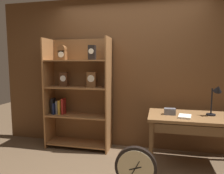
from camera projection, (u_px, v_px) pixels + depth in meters
back_wood_panel at (130, 74)px, 3.61m from camera, size 4.80×0.05×2.60m
bookshelf at (78, 94)px, 3.63m from camera, size 1.12×0.40×1.90m
workbench at (194, 122)px, 2.91m from camera, size 1.25×0.72×0.75m
desk_lamp at (216, 95)px, 2.87m from camera, size 0.18×0.18×0.45m
toolbox_small at (170, 111)px, 2.98m from camera, size 0.16×0.10×0.09m
open_repair_manual at (185, 116)px, 2.83m from camera, size 0.20×0.25×0.02m
round_clock_large at (136, 168)px, 2.41m from camera, size 0.49×0.11×0.53m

